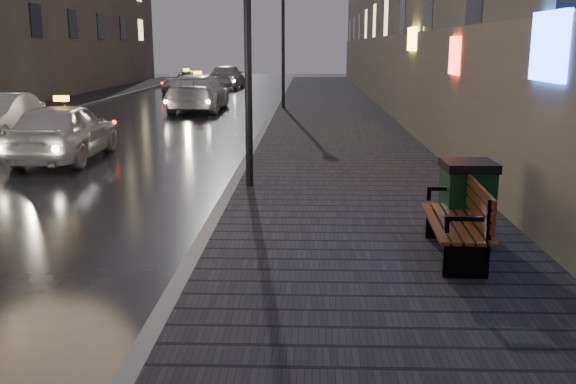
# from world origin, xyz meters

# --- Properties ---
(ground) EXTENTS (120.00, 120.00, 0.00)m
(ground) POSITION_xyz_m (0.00, 0.00, 0.00)
(ground) COLOR black
(ground) RESTS_ON ground
(sidewalk) EXTENTS (4.60, 58.00, 0.15)m
(sidewalk) POSITION_xyz_m (3.90, 21.00, 0.07)
(sidewalk) COLOR black
(sidewalk) RESTS_ON ground
(curb) EXTENTS (0.20, 58.00, 0.15)m
(curb) POSITION_xyz_m (1.50, 21.00, 0.07)
(curb) COLOR slate
(curb) RESTS_ON ground
(sidewalk_far) EXTENTS (2.40, 58.00, 0.15)m
(sidewalk_far) POSITION_xyz_m (-8.70, 21.00, 0.07)
(sidewalk_far) COLOR black
(sidewalk_far) RESTS_ON ground
(curb_far) EXTENTS (0.20, 58.00, 0.15)m
(curb_far) POSITION_xyz_m (-7.40, 21.00, 0.07)
(curb_far) COLOR slate
(curb_far) RESTS_ON ground
(building_far_c) EXTENTS (6.00, 22.00, 11.00)m
(building_far_c) POSITION_xyz_m (-13.50, 39.00, 5.50)
(building_far_c) COLOR #6B6051
(building_far_c) RESTS_ON ground
(lamp_near) EXTENTS (0.36, 0.36, 5.28)m
(lamp_near) POSITION_xyz_m (1.85, 6.00, 3.49)
(lamp_near) COLOR black
(lamp_near) RESTS_ON sidewalk
(lamp_far) EXTENTS (0.36, 0.36, 5.28)m
(lamp_far) POSITION_xyz_m (1.85, 22.00, 3.49)
(lamp_far) COLOR black
(lamp_far) RESTS_ON sidewalk
(bench) EXTENTS (0.75, 1.93, 0.97)m
(bench) POSITION_xyz_m (4.95, 1.85, 0.64)
(bench) COLOR black
(bench) RESTS_ON sidewalk
(trash_bin) EXTENTS (0.72, 0.72, 1.08)m
(trash_bin) POSITION_xyz_m (5.24, 2.79, 0.70)
(trash_bin) COLOR black
(trash_bin) RESTS_ON sidewalk
(taxi_near) EXTENTS (1.82, 4.33, 1.46)m
(taxi_near) POSITION_xyz_m (-3.12, 9.59, 0.73)
(taxi_near) COLOR silver
(taxi_near) RESTS_ON ground
(taxi_mid) EXTENTS (2.22, 5.44, 1.58)m
(taxi_mid) POSITION_xyz_m (-1.89, 22.14, 0.79)
(taxi_mid) COLOR white
(taxi_mid) RESTS_ON ground
(taxi_far) EXTENTS (2.61, 4.89, 1.31)m
(taxi_far) POSITION_xyz_m (-4.50, 33.18, 0.65)
(taxi_far) COLOR silver
(taxi_far) RESTS_ON ground
(car_far) EXTENTS (2.11, 4.83, 1.62)m
(car_far) POSITION_xyz_m (-2.51, 37.00, 0.81)
(car_far) COLOR #A0A0A8
(car_far) RESTS_ON ground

